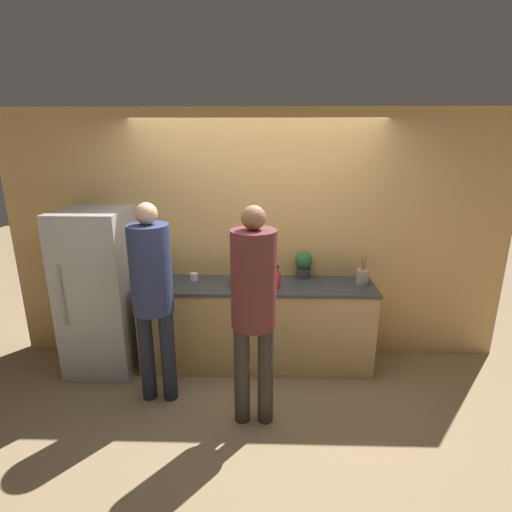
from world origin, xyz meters
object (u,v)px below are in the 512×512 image
at_px(refrigerator, 100,291).
at_px(fruit_bowl, 247,280).
at_px(bottle_dark, 168,270).
at_px(cup_white, 194,277).
at_px(person_left, 152,287).
at_px(person_center, 254,299).
at_px(utensil_crock, 362,276).
at_px(potted_plant, 303,264).
at_px(bottle_red, 277,279).

distance_m(refrigerator, fruit_bowl, 1.49).
height_order(bottle_dark, cup_white, bottle_dark).
height_order(refrigerator, person_left, person_left).
height_order(person_center, utensil_crock, person_center).
distance_m(fruit_bowl, utensil_crock, 1.15).
distance_m(cup_white, potted_plant, 1.14).
height_order(bottle_dark, bottle_red, bottle_dark).
bearing_deg(bottle_red, fruit_bowl, 161.39).
xyz_separation_m(person_left, cup_white, (0.23, 0.69, -0.15)).
bearing_deg(refrigerator, cup_white, 9.04).
bearing_deg(fruit_bowl, cup_white, 169.46).
xyz_separation_m(person_left, fruit_bowl, (0.79, 0.59, -0.14)).
height_order(person_center, bottle_red, person_center).
distance_m(person_center, utensil_crock, 1.41).
relative_size(cup_white, potted_plant, 0.31).
xyz_separation_m(fruit_bowl, bottle_red, (0.30, -0.10, 0.05)).
bearing_deg(bottle_red, cup_white, 166.60).
bearing_deg(fruit_bowl, person_left, -143.09).
height_order(fruit_bowl, cup_white, fruit_bowl).
bearing_deg(refrigerator, fruit_bowl, 1.72).
relative_size(bottle_dark, cup_white, 2.80).
distance_m(person_left, cup_white, 0.75).
xyz_separation_m(utensil_crock, potted_plant, (-0.58, 0.17, 0.07)).
height_order(person_left, potted_plant, person_left).
relative_size(refrigerator, cup_white, 19.69).
bearing_deg(bottle_red, person_left, -155.59).
relative_size(utensil_crock, potted_plant, 1.09).
height_order(refrigerator, person_center, person_center).
xyz_separation_m(fruit_bowl, bottle_dark, (-0.83, 0.15, 0.05)).
height_order(fruit_bowl, bottle_dark, bottle_dark).
height_order(bottle_red, potted_plant, potted_plant).
bearing_deg(person_left, utensil_crock, 18.24).
xyz_separation_m(utensil_crock, cup_white, (-1.71, 0.06, -0.04)).
relative_size(refrigerator, bottle_red, 7.22).
bearing_deg(fruit_bowl, bottle_red, -18.61).
distance_m(refrigerator, potted_plant, 2.09).
distance_m(bottle_dark, bottle_red, 1.16).
xyz_separation_m(bottle_dark, cup_white, (0.28, -0.05, -0.06)).
xyz_separation_m(person_center, bottle_red, (0.21, 0.77, -0.12)).
distance_m(person_left, bottle_dark, 0.75).
distance_m(person_left, utensil_crock, 2.04).
bearing_deg(cup_white, person_left, -108.24).
distance_m(fruit_bowl, bottle_red, 0.32).
bearing_deg(bottle_dark, fruit_bowl, -10.39).
bearing_deg(cup_white, utensil_crock, -1.86).
distance_m(utensil_crock, bottle_dark, 1.99).
bearing_deg(person_left, potted_plant, 30.86).
xyz_separation_m(utensil_crock, bottle_dark, (-1.98, 0.10, 0.02)).
height_order(refrigerator, bottle_dark, refrigerator).
bearing_deg(person_center, person_left, 162.16).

